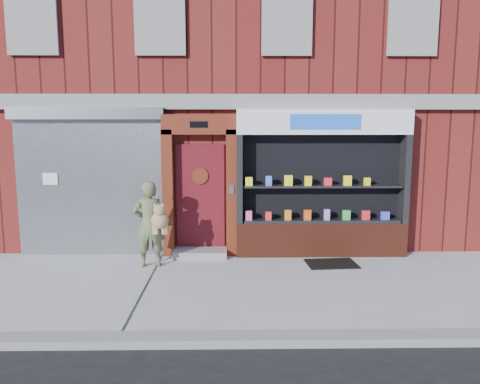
{
  "coord_description": "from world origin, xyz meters",
  "views": [
    {
      "loc": [
        -0.08,
        -7.64,
        2.75
      ],
      "look_at": [
        0.06,
        1.0,
        1.45
      ],
      "focal_mm": 35.0,
      "sensor_mm": 36.0,
      "label": 1
    }
  ],
  "objects": [
    {
      "name": "red_door_bay",
      "position": [
        -0.75,
        1.86,
        1.46
      ],
      "size": [
        1.52,
        0.58,
        2.9
      ],
      "color": "#581D0F",
      "rests_on": "ground"
    },
    {
      "name": "shutter_bay",
      "position": [
        -3.0,
        1.93,
        1.72
      ],
      "size": [
        3.1,
        0.3,
        3.04
      ],
      "color": "gray",
      "rests_on": "ground"
    },
    {
      "name": "curb",
      "position": [
        0.0,
        -2.15,
        0.06
      ],
      "size": [
        60.0,
        0.3,
        0.12
      ],
      "primitive_type": "cube",
      "color": "gray",
      "rests_on": "ground"
    },
    {
      "name": "doormat",
      "position": [
        1.84,
        1.14,
        0.01
      ],
      "size": [
        1.0,
        0.74,
        0.02
      ],
      "primitive_type": "cube",
      "rotation": [
        0.0,
        0.0,
        0.08
      ],
      "color": "black",
      "rests_on": "ground"
    },
    {
      "name": "building",
      "position": [
        -0.0,
        5.99,
        4.0
      ],
      "size": [
        12.0,
        8.16,
        8.0
      ],
      "color": "maroon",
      "rests_on": "ground"
    },
    {
      "name": "pharmacy_bay",
      "position": [
        1.75,
        1.81,
        1.37
      ],
      "size": [
        3.5,
        0.41,
        3.0
      ],
      "color": "#5C2315",
      "rests_on": "ground"
    },
    {
      "name": "ground",
      "position": [
        0.0,
        0.0,
        0.0
      ],
      "size": [
        80.0,
        80.0,
        0.0
      ],
      "primitive_type": "plane",
      "color": "#9E9E99",
      "rests_on": "ground"
    },
    {
      "name": "woman",
      "position": [
        -1.64,
        1.08,
        0.84
      ],
      "size": [
        0.72,
        0.53,
        1.65
      ],
      "color": "#5E6341",
      "rests_on": "ground"
    }
  ]
}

